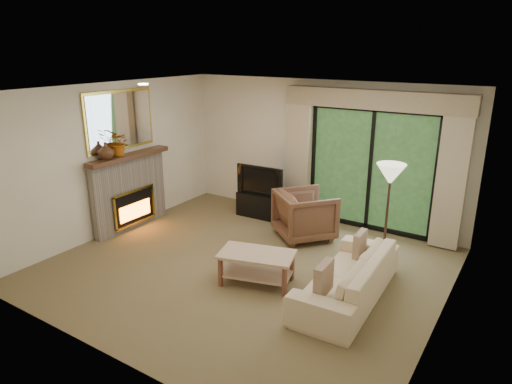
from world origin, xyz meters
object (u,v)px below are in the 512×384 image
Objects in this scene: sofa at (347,276)px; coffee_table at (257,268)px; armchair at (305,215)px; media_console at (262,205)px.

sofa is 1.24m from coffee_table.
sofa is at bearing -0.28° from coffee_table.
coffee_table is at bearing -76.93° from sofa.
coffee_table is at bearing 135.18° from armchair.
sofa is (2.53, -1.94, 0.07)m from media_console.
media_console reaches higher than coffee_table.
armchair is at bearing -24.85° from media_console.
media_console is 0.44× the size of sofa.
armchair is (1.17, -0.49, 0.18)m from media_console.
armchair reaches higher than media_console.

